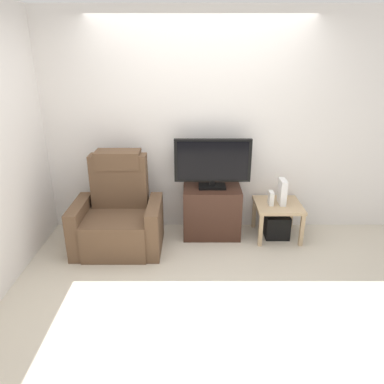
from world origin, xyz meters
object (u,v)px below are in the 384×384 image
at_px(side_table, 279,209).
at_px(subwoofer_box, 277,225).
at_px(book_upright, 272,198).
at_px(game_console, 283,192).
at_px(tv_stand, 213,211).
at_px(recliner_armchair, 119,216).
at_px(television, 214,162).

height_order(side_table, subwoofer_box, side_table).
distance_m(book_upright, game_console, 0.15).
bearing_deg(side_table, game_console, 15.95).
bearing_deg(game_console, tv_stand, 177.54).
bearing_deg(recliner_armchair, television, 21.36).
bearing_deg(television, side_table, -4.65).
distance_m(recliner_armchair, book_upright, 1.79).
bearing_deg(recliner_armchair, subwoofer_box, 13.23).
xyz_separation_m(recliner_armchair, book_upright, (1.77, 0.20, 0.14)).
distance_m(side_table, subwoofer_box, 0.22).
height_order(tv_stand, game_console, game_console).
distance_m(recliner_armchair, side_table, 1.88).
distance_m(television, recliner_armchair, 1.25).
relative_size(recliner_armchair, game_console, 3.61).
height_order(side_table, game_console, game_console).
xyz_separation_m(tv_stand, game_console, (0.83, -0.04, 0.27)).
height_order(recliner_armchair, book_upright, recliner_armchair).
bearing_deg(tv_stand, side_table, -3.29).
distance_m(recliner_armchair, game_console, 1.93).
bearing_deg(subwoofer_box, side_table, 45.00).
relative_size(tv_stand, side_table, 1.26).
relative_size(tv_stand, television, 0.77).
height_order(tv_stand, book_upright, tv_stand).
xyz_separation_m(television, recliner_armchair, (-1.08, -0.29, -0.55)).
bearing_deg(side_table, subwoofer_box, -135.00).
xyz_separation_m(television, game_console, (0.83, -0.05, -0.34)).
distance_m(television, game_console, 0.90).
bearing_deg(side_table, television, 175.35).
height_order(television, subwoofer_box, television).
bearing_deg(recliner_armchair, tv_stand, 20.42).
relative_size(tv_stand, game_console, 2.28).
relative_size(television, book_upright, 5.44).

